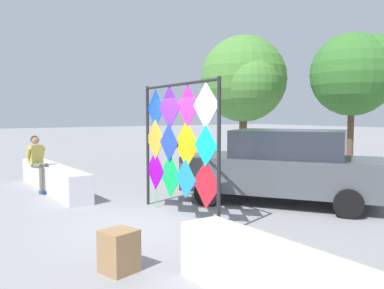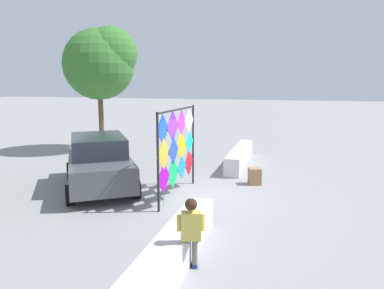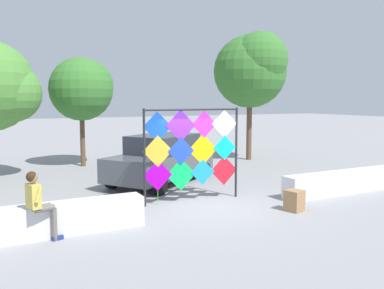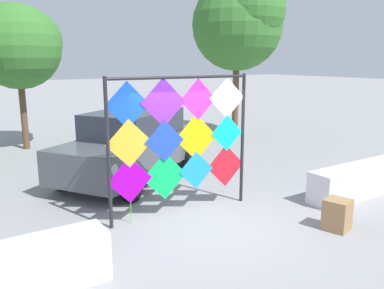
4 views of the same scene
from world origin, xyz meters
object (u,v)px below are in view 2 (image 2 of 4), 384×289
cardboard_box_large (255,176)px  kite_display_rack (177,146)px  seated_vendor (191,229)px  parked_car (99,162)px  tree_far_right (103,62)px

cardboard_box_large → kite_display_rack: bearing=132.2°
seated_vendor → cardboard_box_large: bearing=-4.8°
kite_display_rack → seated_vendor: bearing=-159.4°
kite_display_rack → parked_car: size_ratio=0.63×
parked_car → tree_far_right: size_ratio=0.77×
parked_car → tree_far_right: 8.05m
kite_display_rack → seated_vendor: size_ratio=1.95×
tree_far_right → seated_vendor: bearing=-144.9°
kite_display_rack → cardboard_box_large: size_ratio=5.27×
kite_display_rack → seated_vendor: (-4.51, -1.69, -0.71)m
seated_vendor → cardboard_box_large: size_ratio=2.70×
cardboard_box_large → tree_far_right: size_ratio=0.09×
seated_vendor → cardboard_box_large: 6.59m
cardboard_box_large → tree_far_right: tree_far_right is taller
cardboard_box_large → tree_far_right: (4.59, 8.37, 4.33)m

